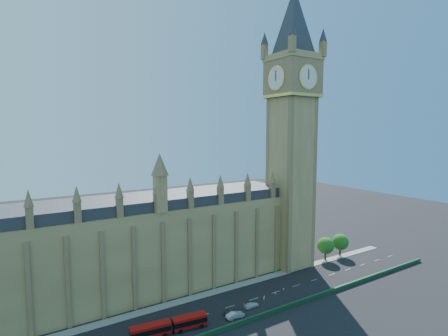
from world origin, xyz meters
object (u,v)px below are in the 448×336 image
car_silver (235,315)px  car_white (252,305)px  red_bus (169,326)px  car_grey (232,311)px

car_silver → car_white: 6.97m
red_bus → car_silver: size_ratio=3.77×
red_bus → car_grey: (17.06, -0.67, -0.87)m
car_white → car_silver: bearing=109.3°
red_bus → car_grey: bearing=5.4°
car_grey → car_white: size_ratio=1.01×
red_bus → car_grey: red_bus is taller
car_grey → red_bus: bearing=92.5°
car_grey → car_white: bearing=-84.5°
red_bus → car_grey: 17.09m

